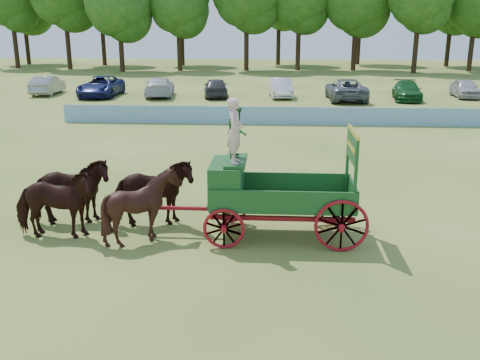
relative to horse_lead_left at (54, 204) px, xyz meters
name	(u,v)px	position (x,y,z in m)	size (l,w,h in m)	color
ground	(329,249)	(7.33, -0.28, -0.98)	(160.00, 160.00, 0.00)	#A69E4B
horse_lead_left	(54,204)	(0.00, 0.00, 0.00)	(1.06, 2.33, 1.97)	black
horse_lead_right	(70,192)	(0.00, 1.10, 0.00)	(1.06, 2.33, 1.97)	black
horse_wheel_left	(143,206)	(2.40, 0.00, 0.00)	(1.59, 1.79, 1.97)	black
horse_wheel_right	(152,193)	(2.40, 1.10, 0.00)	(1.06, 2.33, 1.97)	black
farm_dray	(256,180)	(5.37, 0.55, 0.61)	(5.99, 2.00, 3.84)	maroon
sponsor_banner	(283,116)	(6.33, 17.72, -0.46)	(26.00, 0.08, 1.05)	#1C5E9C
parked_cars	(290,88)	(7.04, 29.47, -0.20)	(51.77, 7.49, 1.65)	silver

